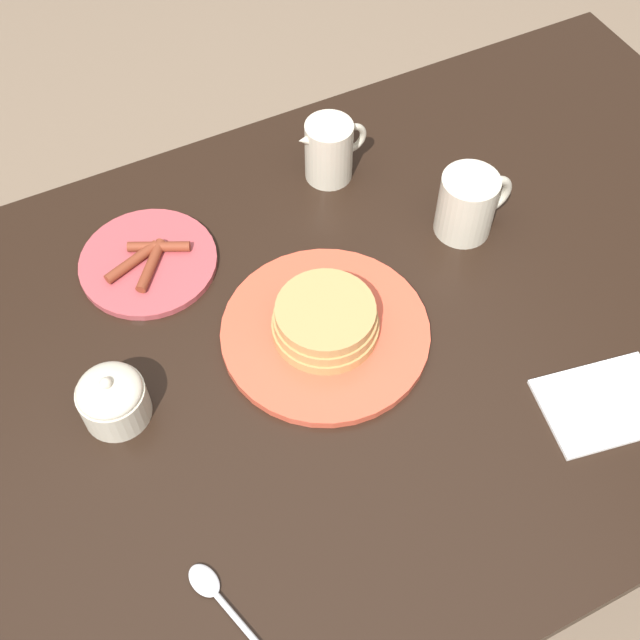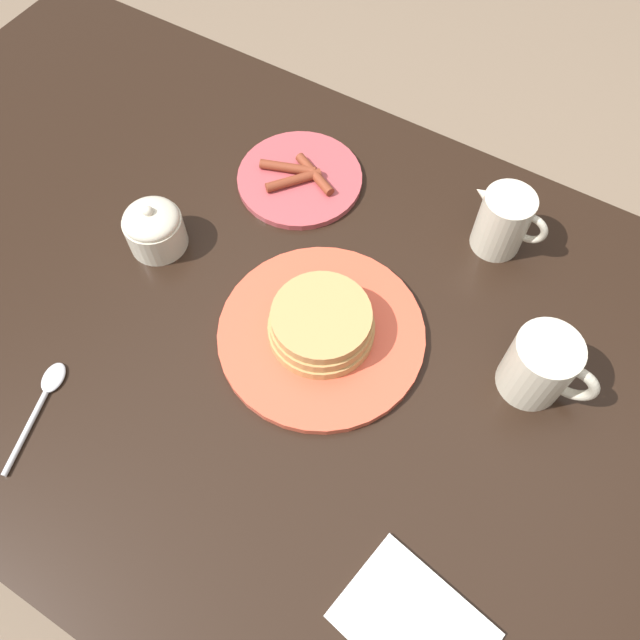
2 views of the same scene
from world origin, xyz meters
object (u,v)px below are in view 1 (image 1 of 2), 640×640
at_px(pancake_plate, 325,326).
at_px(sugar_bowl, 112,398).
at_px(coffee_mug, 469,204).
at_px(creamer_pitcher, 329,150).
at_px(napkin, 604,404).
at_px(side_plate_bacon, 148,262).
at_px(spoon, 220,599).

xyz_separation_m(pancake_plate, sugar_bowl, (-0.27, 0.01, 0.02)).
distance_m(coffee_mug, creamer_pitcher, 0.22).
relative_size(sugar_bowl, napkin, 0.48).
distance_m(pancake_plate, side_plate_bacon, 0.27).
relative_size(side_plate_bacon, creamer_pitcher, 1.68).
height_order(pancake_plate, side_plate_bacon, pancake_plate).
bearing_deg(side_plate_bacon, spoon, -100.32).
bearing_deg(sugar_bowl, creamer_pitcher, 31.07).
height_order(pancake_plate, spoon, pancake_plate).
height_order(coffee_mug, sugar_bowl, coffee_mug).
bearing_deg(pancake_plate, coffee_mug, 16.67).
bearing_deg(side_plate_bacon, coffee_mug, -17.55).
height_order(side_plate_bacon, creamer_pitcher, creamer_pitcher).
height_order(pancake_plate, creamer_pitcher, creamer_pitcher).
height_order(pancake_plate, coffee_mug, coffee_mug).
bearing_deg(side_plate_bacon, napkin, -47.10).
xyz_separation_m(pancake_plate, creamer_pitcher, (0.13, 0.25, 0.03)).
bearing_deg(napkin, side_plate_bacon, 132.90).
height_order(creamer_pitcher, sugar_bowl, creamer_pitcher).
bearing_deg(creamer_pitcher, sugar_bowl, -148.93).
relative_size(side_plate_bacon, napkin, 1.12).
xyz_separation_m(creamer_pitcher, spoon, (-0.38, -0.50, -0.05)).
height_order(coffee_mug, napkin, coffee_mug).
bearing_deg(pancake_plate, side_plate_bacon, 127.99).
height_order(side_plate_bacon, spoon, side_plate_bacon).
xyz_separation_m(pancake_plate, napkin, (0.25, -0.24, -0.02)).
distance_m(pancake_plate, creamer_pitcher, 0.29).
bearing_deg(coffee_mug, side_plate_bacon, 162.45).
bearing_deg(spoon, creamer_pitcher, 52.96).
relative_size(pancake_plate, coffee_mug, 2.38).
distance_m(side_plate_bacon, spoon, 0.46).
xyz_separation_m(pancake_plate, spoon, (-0.25, -0.25, -0.02)).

